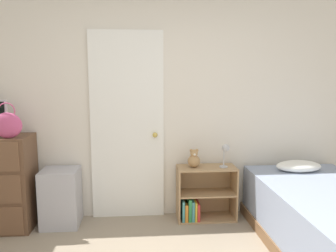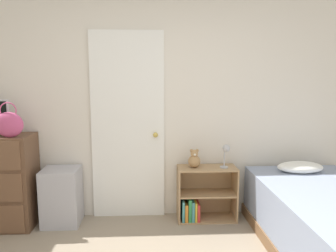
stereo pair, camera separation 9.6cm
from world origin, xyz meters
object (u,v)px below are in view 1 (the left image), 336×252
object	(u,v)px
bookshelf	(201,197)
storage_bin	(61,197)
handbag	(7,125)
teddy_bear	(194,159)
desk_lamp	(225,151)
bed	(334,223)

from	to	relation	value
bookshelf	storage_bin	bearing A→B (deg)	-178.47
handbag	bookshelf	world-z (taller)	handbag
handbag	teddy_bear	bearing A→B (deg)	5.98
desk_lamp	storage_bin	bearing A→B (deg)	179.80
storage_bin	teddy_bear	size ratio (longest dim) A/B	2.97
storage_bin	desk_lamp	distance (m)	1.85
handbag	storage_bin	xyz separation A→B (m)	(0.44, 0.16, -0.82)
teddy_bear	desk_lamp	world-z (taller)	desk_lamp
storage_bin	teddy_bear	xyz separation A→B (m)	(1.44, 0.03, 0.38)
storage_bin	bookshelf	xyz separation A→B (m)	(1.54, 0.04, -0.05)
bed	storage_bin	bearing A→B (deg)	162.82
handbag	teddy_bear	xyz separation A→B (m)	(1.88, 0.20, -0.43)
desk_lamp	bed	bearing A→B (deg)	-44.78
handbag	teddy_bear	distance (m)	1.94
storage_bin	bed	bearing A→B (deg)	-17.18
handbag	bookshelf	bearing A→B (deg)	5.93
bookshelf	bed	world-z (taller)	bed
handbag	desk_lamp	size ratio (longest dim) A/B	1.35
teddy_bear	desk_lamp	bearing A→B (deg)	-6.66
bookshelf	desk_lamp	world-z (taller)	desk_lamp
desk_lamp	bookshelf	bearing A→B (deg)	169.14
desk_lamp	teddy_bear	bearing A→B (deg)	173.34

